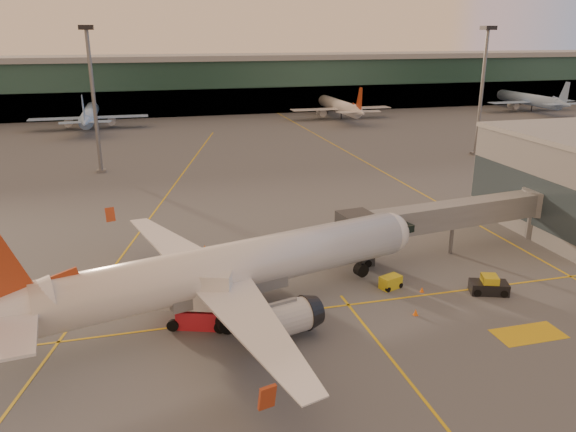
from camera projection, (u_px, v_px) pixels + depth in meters
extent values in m
plane|color=#4C4F54|center=(314.00, 339.00, 47.19)|extent=(600.00, 600.00, 0.00)
cube|color=gold|center=(297.00, 311.00, 51.77)|extent=(80.00, 0.25, 0.01)
cube|color=gold|center=(163.00, 200.00, 86.00)|extent=(31.30, 115.98, 0.01)
cube|color=gold|center=(349.00, 153.00, 118.76)|extent=(0.25, 160.00, 0.01)
cube|color=gold|center=(412.00, 384.00, 41.08)|extent=(0.25, 30.00, 0.01)
cube|color=gold|center=(529.00, 334.00, 47.94)|extent=(6.00, 3.00, 0.01)
cube|color=#19382D|center=(177.00, 87.00, 174.91)|extent=(400.00, 18.00, 16.00)
cube|color=gray|center=(175.00, 58.00, 172.14)|extent=(400.00, 20.00, 1.60)
cube|color=black|center=(180.00, 103.00, 168.37)|extent=(400.00, 1.00, 8.00)
cube|color=#2D3D47|center=(523.00, 196.00, 70.25)|extent=(0.30, 21.60, 6.00)
cylinder|color=slate|center=(94.00, 103.00, 98.88)|extent=(0.70, 0.70, 25.00)
cube|color=black|center=(86.00, 27.00, 94.89)|extent=(2.40, 2.40, 0.80)
cube|color=slate|center=(101.00, 171.00, 102.72)|extent=(1.60, 1.60, 0.50)
cylinder|color=slate|center=(481.00, 94.00, 113.64)|extent=(0.70, 0.70, 25.00)
cube|color=black|center=(488.00, 28.00, 109.66)|extent=(2.40, 2.40, 0.80)
cube|color=slate|center=(475.00, 153.00, 117.49)|extent=(1.60, 1.60, 0.50)
cylinder|color=white|center=(238.00, 266.00, 50.71)|extent=(34.66, 13.07, 4.45)
sphere|color=white|center=(388.00, 233.00, 58.85)|extent=(4.36, 4.36, 4.36)
cube|color=black|center=(398.00, 226.00, 59.27)|extent=(2.67, 3.30, 0.78)
cube|color=white|center=(9.00, 333.00, 38.50)|extent=(4.40, 7.55, 0.22)
cylinder|color=silver|center=(283.00, 319.00, 46.29)|extent=(5.23, 3.97, 2.89)
cylinder|color=black|center=(226.00, 320.00, 48.21)|extent=(2.33, 2.01, 2.00)
cylinder|color=black|center=(226.00, 314.00, 48.02)|extent=(0.40, 0.40, 1.22)
cube|color=white|center=(1.00, 291.00, 44.77)|extent=(6.08, 8.02, 0.22)
cylinder|color=silver|center=(218.00, 263.00, 57.45)|extent=(5.23, 3.97, 2.89)
cylinder|color=black|center=(202.00, 294.00, 52.99)|extent=(2.33, 2.01, 2.00)
cylinder|color=black|center=(201.00, 288.00, 52.79)|extent=(0.40, 0.40, 1.22)
cube|color=slate|center=(226.00, 283.00, 50.57)|extent=(11.53, 6.22, 1.78)
cylinder|color=black|center=(361.00, 270.00, 58.34)|extent=(1.58, 1.22, 1.40)
cube|color=slate|center=(453.00, 214.00, 63.98)|extent=(26.04, 6.03, 2.70)
cube|color=#2D3035|center=(356.00, 227.00, 59.91)|extent=(3.82, 3.82, 3.00)
cube|color=#2D3035|center=(364.00, 253.00, 62.22)|extent=(1.60, 2.40, 2.40)
cylinder|color=black|center=(368.00, 263.00, 61.46)|extent=(0.80, 0.40, 0.80)
cylinder|color=black|center=(360.00, 256.00, 63.48)|extent=(0.80, 0.40, 0.80)
cylinder|color=slate|center=(451.00, 239.00, 64.93)|extent=(0.50, 0.50, 3.45)
cylinder|color=slate|center=(540.00, 201.00, 68.73)|extent=(4.40, 4.40, 3.00)
cylinder|color=slate|center=(536.00, 225.00, 69.68)|extent=(2.40, 2.40, 3.45)
cube|color=red|center=(200.00, 315.00, 49.33)|extent=(4.37, 3.81, 1.72)
cube|color=silver|center=(194.00, 287.00, 48.51)|extent=(7.22, 4.92, 3.21)
cylinder|color=black|center=(173.00, 325.00, 48.29)|extent=(1.11, 0.72, 1.03)
cylinder|color=black|center=(220.00, 327.00, 47.98)|extent=(1.11, 0.72, 1.03)
cube|color=gold|center=(391.00, 282.00, 56.33)|extent=(2.44, 1.93, 1.28)
cylinder|color=black|center=(388.00, 289.00, 55.57)|extent=(0.59, 0.43, 0.53)
cylinder|color=black|center=(400.00, 285.00, 56.50)|extent=(0.59, 0.43, 0.53)
cube|color=black|center=(489.00, 288.00, 55.27)|extent=(4.02, 3.01, 1.16)
cube|color=gold|center=(490.00, 280.00, 55.02)|extent=(1.97, 2.09, 0.95)
cylinder|color=black|center=(477.00, 293.00, 54.64)|extent=(0.80, 0.55, 0.74)
cylinder|color=black|center=(504.00, 294.00, 54.43)|extent=(0.80, 0.55, 0.74)
cone|color=orange|center=(422.00, 290.00, 55.57)|extent=(0.41, 0.41, 0.52)
cube|color=orange|center=(422.00, 292.00, 55.64)|extent=(0.35, 0.35, 0.03)
cone|color=orange|center=(205.00, 247.00, 66.41)|extent=(0.43, 0.43, 0.54)
cube|color=orange|center=(205.00, 249.00, 66.49)|extent=(0.37, 0.37, 0.03)
cone|color=orange|center=(416.00, 312.00, 51.03)|extent=(0.47, 0.47, 0.59)
cube|color=orange|center=(415.00, 315.00, 51.12)|extent=(0.40, 0.40, 0.03)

